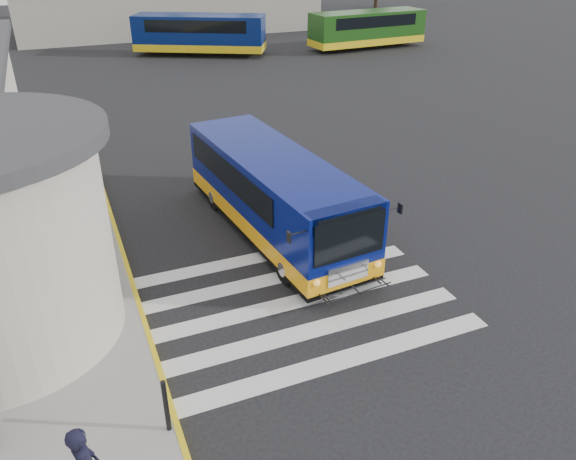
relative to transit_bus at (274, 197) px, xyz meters
name	(u,v)px	position (x,y,z in m)	size (l,w,h in m)	color
ground	(296,283)	(-0.54, -2.89, -1.20)	(140.00, 140.00, 0.00)	black
curb_strip	(119,241)	(-4.59, 1.11, -1.12)	(0.12, 34.00, 0.16)	yellow
crosswalk	(290,303)	(-1.04, -3.69, -1.19)	(8.00, 5.35, 0.01)	silver
depot_building	(171,7)	(5.46, 39.11, 0.91)	(26.40, 8.40, 4.20)	gray
transit_bus	(274,197)	(0.00, 0.00, 0.00)	(3.50, 9.03, 2.50)	navy
bollard	(166,406)	(-4.74, -6.67, -0.46)	(0.10, 0.10, 1.16)	black
far_bus_a	(200,33)	(5.12, 27.89, 0.39)	(9.61, 6.79, 2.44)	#071854
far_bus_b	(367,28)	(17.80, 25.43, 0.35)	(9.35, 3.13, 2.38)	#194612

